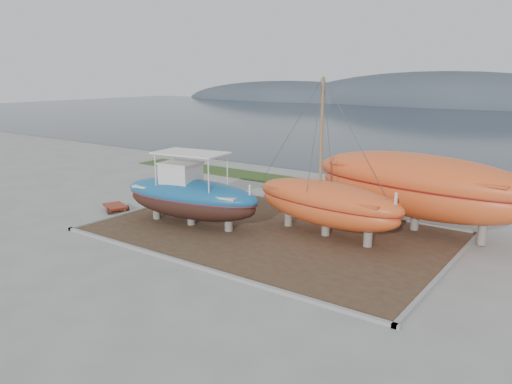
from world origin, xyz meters
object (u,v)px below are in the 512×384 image
Objects in this scene: blue_caique at (190,189)px; white_dinghy at (182,199)px; orange_bare_hull at (417,193)px; red_trailer at (115,208)px; orange_sailboat at (328,159)px.

white_dinghy is at bearing 135.08° from blue_caique.
blue_caique reaches higher than orange_bare_hull.
orange_bare_hull is at bearing 44.77° from red_trailer.
blue_caique is 7.78m from orange_sailboat.
blue_caique is 12.26m from orange_bare_hull.
orange_sailboat is 13.90m from red_trailer.
orange_sailboat reaches higher than red_trailer.
orange_bare_hull reaches higher than red_trailer.
orange_sailboat reaches higher than blue_caique.
blue_caique reaches higher than red_trailer.
red_trailer is at bearing 177.67° from blue_caique.
white_dinghy is at bearing -153.81° from orange_bare_hull.
blue_caique reaches higher than white_dinghy.
blue_caique is at bearing -14.72° from white_dinghy.
blue_caique is 3.26× the size of red_trailer.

